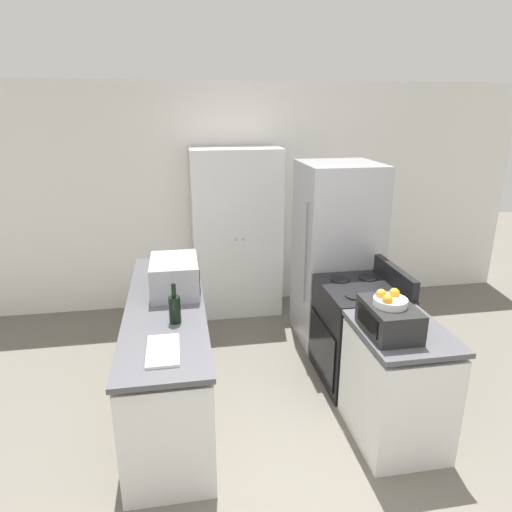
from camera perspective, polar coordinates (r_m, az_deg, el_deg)
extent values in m
plane|color=#666056|center=(3.23, 5.91, -28.31)|extent=(14.00, 14.00, 0.00)
cube|color=white|center=(5.43, -2.61, 7.26)|extent=(7.00, 0.06, 2.60)
cube|color=silver|center=(3.87, -10.84, -12.10)|extent=(0.58, 2.20, 0.81)
cube|color=#4C4C51|center=(3.66, -11.27, -5.90)|extent=(0.60, 2.25, 0.04)
cube|color=silver|center=(3.56, 17.11, -15.59)|extent=(0.58, 0.74, 0.81)
cube|color=#4C4C51|center=(3.33, 17.85, -9.01)|extent=(0.60, 0.75, 0.04)
cube|color=silver|center=(5.22, -2.46, 2.89)|extent=(0.99, 0.50, 1.91)
sphere|color=#B2B2B7|center=(4.97, -2.53, 2.08)|extent=(0.03, 0.03, 0.03)
sphere|color=#B2B2B7|center=(4.98, -1.62, 2.12)|extent=(0.03, 0.03, 0.03)
cube|color=black|center=(4.15, 12.65, -9.43)|extent=(0.64, 0.76, 0.88)
cube|color=black|center=(4.10, 8.21, -11.29)|extent=(0.02, 0.67, 0.49)
cube|color=black|center=(4.06, 16.96, -2.41)|extent=(0.06, 0.72, 0.16)
cylinder|color=black|center=(3.77, 12.35, -4.88)|extent=(0.17, 0.17, 0.01)
cylinder|color=black|center=(4.08, 10.46, -2.90)|extent=(0.17, 0.17, 0.01)
cylinder|color=black|center=(3.87, 15.88, -4.55)|extent=(0.17, 0.17, 0.01)
cylinder|color=black|center=(4.17, 13.77, -2.65)|extent=(0.17, 0.17, 0.01)
cube|color=#A3A3A8|center=(4.67, 9.95, 0.24)|extent=(0.73, 0.76, 1.83)
cylinder|color=gray|center=(4.34, 6.13, 0.26)|extent=(0.02, 0.02, 1.00)
cube|color=#939399|center=(3.78, -10.15, -2.46)|extent=(0.38, 0.53, 0.28)
cube|color=black|center=(3.75, -7.19, -2.51)|extent=(0.01, 0.33, 0.20)
cylinder|color=black|center=(3.28, -10.12, -6.62)|extent=(0.08, 0.08, 0.20)
cylinder|color=black|center=(3.22, -10.26, -4.24)|extent=(0.03, 0.03, 0.10)
cube|color=black|center=(3.21, 16.32, -7.52)|extent=(0.30, 0.45, 0.21)
cube|color=black|center=(3.15, 13.77, -7.82)|extent=(0.01, 0.32, 0.12)
cylinder|color=silver|center=(3.15, 16.45, -5.53)|extent=(0.22, 0.22, 0.05)
sphere|color=orange|center=(3.19, 16.91, -4.46)|extent=(0.07, 0.07, 0.07)
sphere|color=orange|center=(3.15, 15.37, -4.61)|extent=(0.07, 0.07, 0.07)
sphere|color=orange|center=(3.07, 16.10, -5.28)|extent=(0.07, 0.07, 0.07)
cube|color=silver|center=(2.96, -11.55, -11.51)|extent=(0.20, 0.39, 0.02)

